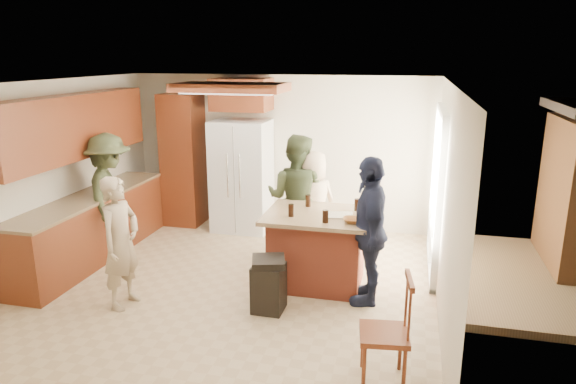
% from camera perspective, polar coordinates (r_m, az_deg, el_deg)
% --- Properties ---
extents(person_front_left, '(0.47, 0.60, 1.53)m').
position_cam_1_polar(person_front_left, '(6.10, -18.09, -5.36)').
color(person_front_left, tan).
rests_on(person_front_left, ground).
extents(person_behind_left, '(0.92, 0.62, 1.78)m').
position_cam_1_polar(person_behind_left, '(7.10, 0.93, -0.68)').
color(person_behind_left, '#2E361F').
rests_on(person_behind_left, ground).
extents(person_behind_right, '(0.90, 0.85, 1.55)m').
position_cam_1_polar(person_behind_right, '(7.17, 2.65, -1.47)').
color(person_behind_right, tan).
rests_on(person_behind_right, ground).
extents(person_side_right, '(0.66, 1.08, 1.73)m').
position_cam_1_polar(person_side_right, '(5.94, 9.03, -4.25)').
color(person_side_right, '#1B2037').
rests_on(person_side_right, ground).
extents(person_counter, '(0.95, 1.26, 1.77)m').
position_cam_1_polar(person_counter, '(7.64, -19.19, -0.41)').
color(person_counter, '#373F24').
rests_on(person_counter, ground).
extents(left_cabinetry, '(0.64, 3.00, 2.30)m').
position_cam_1_polar(left_cabinetry, '(7.63, -21.57, -0.12)').
color(left_cabinetry, maroon).
rests_on(left_cabinetry, ground).
extents(back_wall_units, '(1.80, 0.60, 2.45)m').
position_cam_1_polar(back_wall_units, '(8.63, -10.01, 5.27)').
color(back_wall_units, maroon).
rests_on(back_wall_units, ground).
extents(refrigerator, '(0.90, 0.76, 1.80)m').
position_cam_1_polar(refrigerator, '(8.37, -5.16, 1.79)').
color(refrigerator, white).
rests_on(refrigerator, ground).
extents(kitchen_island, '(1.28, 1.03, 0.93)m').
position_cam_1_polar(kitchen_island, '(6.44, 3.27, -6.26)').
color(kitchen_island, '#A23E29').
rests_on(kitchen_island, ground).
extents(island_items, '(0.89, 0.67, 0.15)m').
position_cam_1_polar(island_items, '(6.15, 5.28, -2.43)').
color(island_items, silver).
rests_on(island_items, kitchen_island).
extents(trash_bin, '(0.45, 0.45, 0.63)m').
position_cam_1_polar(trash_bin, '(5.85, -2.16, -10.19)').
color(trash_bin, black).
rests_on(trash_bin, ground).
extents(spindle_chair, '(0.47, 0.47, 0.99)m').
position_cam_1_polar(spindle_chair, '(4.72, 10.88, -15.24)').
color(spindle_chair, maroon).
rests_on(spindle_chair, ground).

